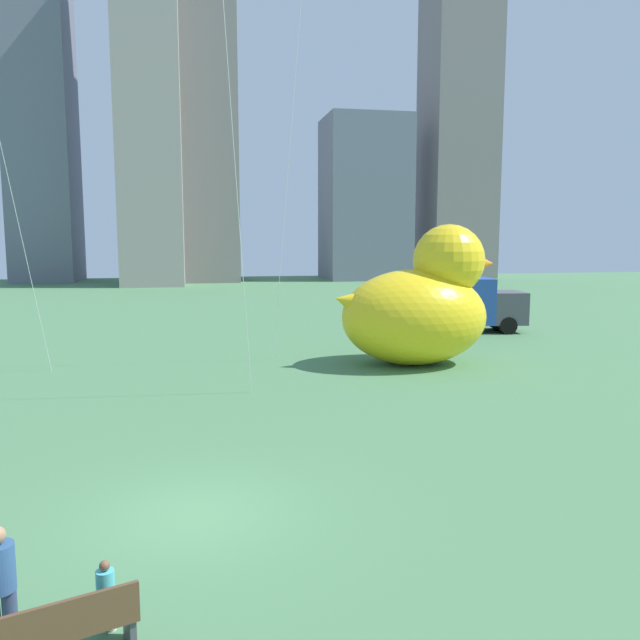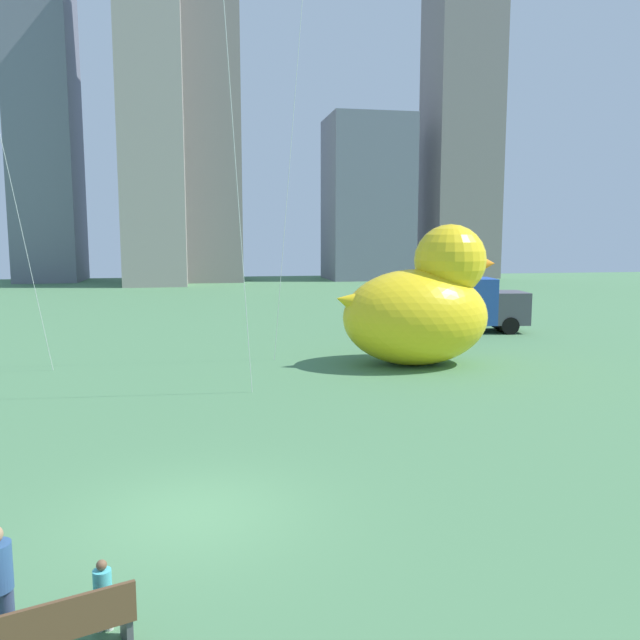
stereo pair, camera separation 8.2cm
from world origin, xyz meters
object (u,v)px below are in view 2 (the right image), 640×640
Objects in this scene: giant_inflatable_duck at (421,305)px; box_truck at (463,305)px; person_child at (103,592)px; park_bench at (62,629)px.

giant_inflatable_duck reaches higher than box_truck.
giant_inflatable_duck is 1.03× the size of box_truck.
person_child is at bearing -122.47° from box_truck.
giant_inflatable_duck is at bearing 58.01° from park_bench.
park_bench is 0.26× the size of giant_inflatable_duck.
giant_inflatable_duck is 9.51m from box_truck.
box_truck reaches higher than person_child.
person_child is 18.72m from giant_inflatable_duck.
person_child is at bearing -122.07° from giant_inflatable_duck.
box_truck is (5.19, 7.91, -0.90)m from giant_inflatable_duck.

